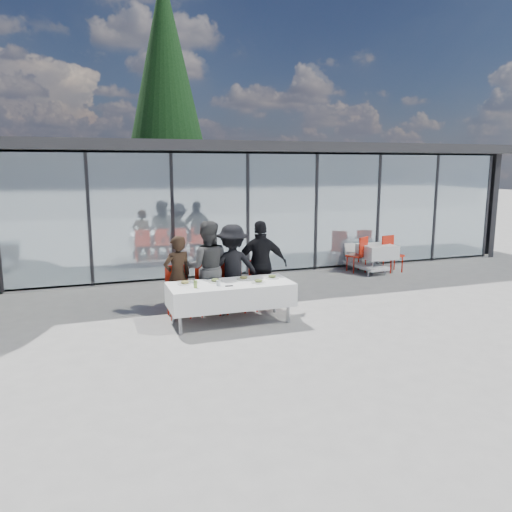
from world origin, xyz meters
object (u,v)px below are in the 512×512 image
Objects in this scene: diner_chair_b at (208,286)px; plate_extra at (259,281)px; diner_chair_a at (178,289)px; folded_eyeglasses at (229,286)px; dining_table at (230,294)px; spare_chair_b at (360,253)px; diner_b at (207,268)px; plate_c at (244,278)px; plate_d at (272,277)px; diner_chair_c at (232,284)px; diner_c at (233,268)px; diner_a at (178,276)px; juice_bottle at (195,284)px; plate_a at (185,283)px; spare_chair_a at (391,252)px; spare_table_right at (377,252)px; lounger at (362,262)px; conifer_tree at (166,87)px; diner_d at (261,265)px; diner_chair_d at (261,282)px; plate_b at (215,281)px.

diner_chair_b is 1.19m from plate_extra.
diner_chair_a is 6.96× the size of folded_eyeglasses.
dining_table is 2.32× the size of spare_chair_b.
plate_c is at bearing 151.01° from diner_b.
plate_d reaches higher than dining_table.
plate_d is at bearing 165.44° from diner_b.
plate_c and plate_d have the same top height.
diner_chair_c is at bearing 96.02° from plate_c.
diner_c is at bearing 70.50° from dining_table.
diner_a is 0.90m from juice_bottle.
plate_a is 1.00× the size of plate_d.
spare_chair_a is (5.41, 2.94, -0.00)m from dining_table.
spare_table_right is (4.77, 2.26, 0.02)m from diner_chair_c.
folded_eyeglasses is 5.94m from lounger.
lounger is at bearing 35.73° from folded_eyeglasses.
plate_d is at bearing 35.98° from plate_extra.
diner_chair_b is at bearing 64.28° from juice_bottle.
diner_chair_b is 0.09× the size of conifer_tree.
plate_a is at bearing -98.31° from conifer_tree.
lounger is (4.96, 2.49, -0.65)m from diner_b.
plate_d is (0.54, -0.08, 0.00)m from plate_c.
plate_d is at bearing -145.25° from spare_table_right.
diner_chair_a is 0.58m from diner_chair_b.
plate_extra is 1.87× the size of folded_eyeglasses.
plate_c is 1.06m from juice_bottle.
diner_a is 0.88× the size of diner_d.
diner_chair_d is 1.00× the size of spare_chair_b.
plate_b is 0.42m from folded_eyeglasses.
diner_b is at bearing 45.01° from plate_a.
plate_c is 0.55m from plate_d.
plate_extra is 1.17m from juice_bottle.
plate_d is at bearing 9.73° from juice_bottle.
dining_table is at bearing 68.44° from folded_eyeglasses.
juice_bottle is (-0.94, -0.90, 0.28)m from diner_chair_c.
diner_d is 1.76m from plate_a.
diner_b is 0.63m from diner_chair_c.
juice_bottle is (-1.00, -0.34, 0.04)m from plate_c.
diner_chair_a is at bearing 180.00° from diner_chair_c.
diner_c is at bearing 163.15° from diner_a.
plate_b is (-0.50, -0.59, 0.24)m from diner_chair_c.
diner_chair_c is at bearing 104.32° from plate_extra.
diner_d is 6.80× the size of plate_c.
plate_d is (0.60, -0.62, -0.09)m from diner_c.
spare_table_right is (5.12, 3.24, -0.20)m from folded_eyeglasses.
diner_chair_a is 0.95m from juice_bottle.
juice_bottle is at bearing -149.78° from diner_chair_d.
diner_b is 0.99m from folded_eyeglasses.
folded_eyeglasses is (-0.09, -0.23, 0.22)m from dining_table.
plate_b is at bearing 59.37° from diner_c.
diner_a is at bearing 14.57° from diner_b.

